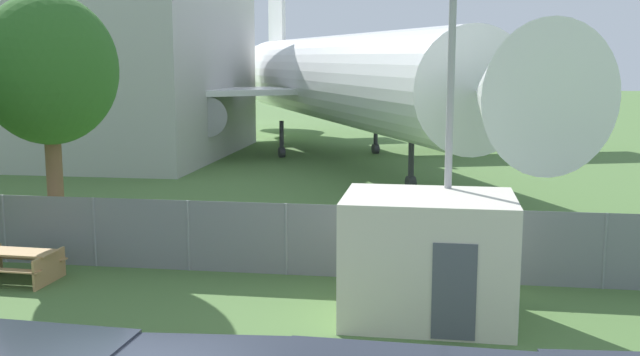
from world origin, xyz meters
TOP-DOWN VIEW (x-y plane):
  - hangar_building at (-18.09, 31.21)m, footprint 20.65×15.01m
  - perimeter_fence at (-0.00, 9.85)m, footprint 56.07×0.07m
  - airplane at (-1.70, 31.96)m, footprint 30.15×38.21m
  - portable_cabin at (3.54, 7.18)m, footprint 3.50×2.58m
  - picnic_bench_near_cabin at (-6.40, 8.29)m, footprint 2.01×1.47m
  - tree_left_of_cabin at (-6.81, 11.12)m, footprint 3.73×3.73m
  - light_mast at (3.93, 8.15)m, footprint 0.44×0.44m

SIDE VIEW (x-z plane):
  - picnic_bench_near_cabin at x=-6.40m, z-range 0.10..0.86m
  - perimeter_fence at x=0.00m, z-range 0.00..1.83m
  - portable_cabin at x=3.54m, z-range 0.00..2.62m
  - airplane at x=-1.70m, z-range -2.48..10.93m
  - tree_left_of_cabin at x=-6.81m, z-range 1.48..8.63m
  - hangar_building at x=-18.09m, z-range -0.79..11.27m
  - light_mast at x=3.93m, z-range 0.89..9.68m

